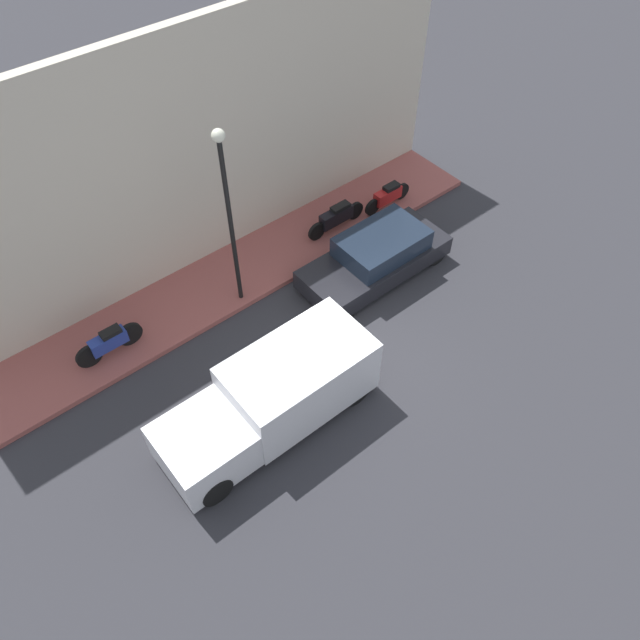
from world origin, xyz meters
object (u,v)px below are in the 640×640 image
(delivery_van, at_px, (271,398))
(streetlamp, at_px, (228,203))
(motorcycle_red, at_px, (388,196))
(motorcycle_black, at_px, (337,217))
(parked_car, at_px, (377,256))
(motorcycle_blue, at_px, (109,342))

(delivery_van, bearing_deg, streetlamp, -23.69)
(motorcycle_red, bearing_deg, motorcycle_black, 83.90)
(parked_car, xyz_separation_m, streetlamp, (1.55, 3.58, 2.74))
(parked_car, bearing_deg, motorcycle_black, -7.67)
(parked_car, bearing_deg, motorcycle_blue, 74.57)
(motorcycle_blue, height_order, streetlamp, streetlamp)
(motorcycle_black, xyz_separation_m, streetlamp, (-0.51, 3.86, 2.80))
(motorcycle_red, distance_m, streetlamp, 6.44)
(parked_car, distance_m, delivery_van, 5.59)
(parked_car, distance_m, motorcycle_red, 2.87)
(parked_car, height_order, motorcycle_red, parked_car)
(parked_car, height_order, motorcycle_black, parked_car)
(motorcycle_black, xyz_separation_m, motorcycle_red, (-0.20, -1.91, -0.04))
(motorcycle_red, bearing_deg, parked_car, 130.28)
(delivery_van, relative_size, motorcycle_red, 2.90)
(parked_car, bearing_deg, streetlamp, 66.61)
(motorcycle_red, xyz_separation_m, motorcycle_blue, (0.13, 9.39, 0.04))
(motorcycle_blue, xyz_separation_m, streetlamp, (-0.44, -3.62, 2.80))
(motorcycle_black, relative_size, motorcycle_blue, 1.17)
(delivery_van, distance_m, motorcycle_blue, 4.57)
(motorcycle_red, distance_m, motorcycle_blue, 9.39)
(motorcycle_blue, bearing_deg, streetlamp, -96.92)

